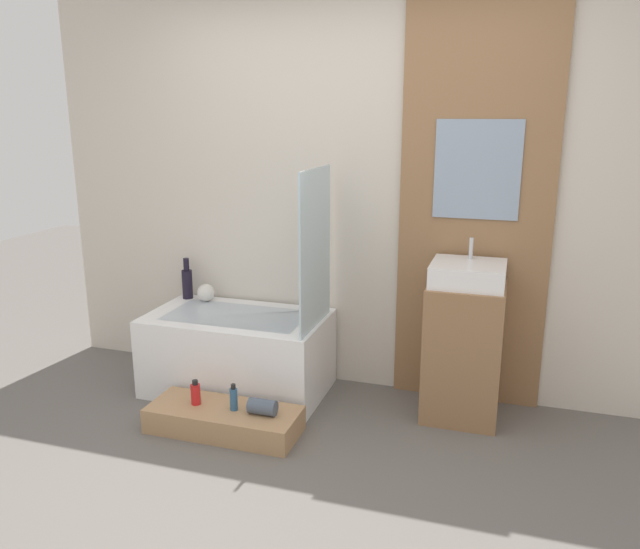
# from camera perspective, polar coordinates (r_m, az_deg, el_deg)

# --- Properties ---
(ground_plane) EXTENTS (12.00, 12.00, 0.00)m
(ground_plane) POSITION_cam_1_polar(r_m,az_deg,el_deg) (3.09, -5.41, -21.00)
(ground_plane) COLOR #605B56
(wall_tiled_back) EXTENTS (4.20, 0.06, 2.60)m
(wall_tiled_back) POSITION_cam_1_polar(r_m,az_deg,el_deg) (4.04, 2.96, 7.57)
(wall_tiled_back) COLOR beige
(wall_tiled_back) RESTS_ON ground_plane
(wall_wood_accent) EXTENTS (0.91, 0.04, 2.60)m
(wall_wood_accent) POSITION_cam_1_polar(r_m,az_deg,el_deg) (3.87, 14.05, 6.95)
(wall_wood_accent) COLOR #8E6642
(wall_wood_accent) RESTS_ON ground_plane
(bathtub) EXTENTS (1.16, 0.67, 0.52)m
(bathtub) POSITION_cam_1_polar(r_m,az_deg,el_deg) (4.17, -7.51, -7.08)
(bathtub) COLOR white
(bathtub) RESTS_ON ground_plane
(glass_shower_screen) EXTENTS (0.01, 0.57, 0.96)m
(glass_shower_screen) POSITION_cam_1_polar(r_m,az_deg,el_deg) (3.73, -0.43, 2.33)
(glass_shower_screen) COLOR silver
(glass_shower_screen) RESTS_ON bathtub
(wooden_step_bench) EXTENTS (0.88, 0.35, 0.15)m
(wooden_step_bench) POSITION_cam_1_polar(r_m,az_deg,el_deg) (3.74, -8.76, -12.97)
(wooden_step_bench) COLOR #A87F56
(wooden_step_bench) RESTS_ON ground_plane
(vanity_cabinet) EXTENTS (0.44, 0.45, 0.83)m
(vanity_cabinet) POSITION_cam_1_polar(r_m,az_deg,el_deg) (3.85, 12.97, -6.82)
(vanity_cabinet) COLOR #8E6642
(vanity_cabinet) RESTS_ON ground_plane
(sink) EXTENTS (0.42, 0.39, 0.26)m
(sink) POSITION_cam_1_polar(r_m,az_deg,el_deg) (3.71, 13.39, 0.08)
(sink) COLOR white
(sink) RESTS_ON vanity_cabinet
(vase_tall_dark) EXTENTS (0.07, 0.07, 0.29)m
(vase_tall_dark) POSITION_cam_1_polar(r_m,az_deg,el_deg) (4.48, -12.05, -0.68)
(vase_tall_dark) COLOR black
(vase_tall_dark) RESTS_ON bathtub
(vase_round_light) EXTENTS (0.12, 0.12, 0.12)m
(vase_round_light) POSITION_cam_1_polar(r_m,az_deg,el_deg) (4.40, -10.38, -1.64)
(vase_round_light) COLOR silver
(vase_round_light) RESTS_ON bathtub
(bottle_soap_primary) EXTENTS (0.06, 0.06, 0.15)m
(bottle_soap_primary) POSITION_cam_1_polar(r_m,az_deg,el_deg) (3.76, -11.31, -10.61)
(bottle_soap_primary) COLOR red
(bottle_soap_primary) RESTS_ON wooden_step_bench
(bottle_soap_secondary) EXTENTS (0.04, 0.04, 0.16)m
(bottle_soap_secondary) POSITION_cam_1_polar(r_m,az_deg,el_deg) (3.65, -7.90, -11.16)
(bottle_soap_secondary) COLOR #2D567A
(bottle_soap_secondary) RESTS_ON wooden_step_bench
(towel_roll) EXTENTS (0.16, 0.09, 0.09)m
(towel_roll) POSITION_cam_1_polar(r_m,az_deg,el_deg) (3.60, -5.29, -11.95)
(towel_roll) COLOR #4C5666
(towel_roll) RESTS_ON wooden_step_bench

